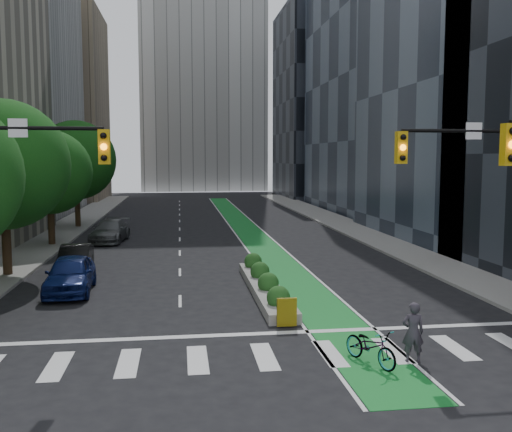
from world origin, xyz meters
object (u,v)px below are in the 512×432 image
object	(u,v)px
bicycle	(371,346)
cyclist	(413,332)
parked_car_left_mid	(75,259)
parked_car_left_far	(110,231)
median_planter	(265,284)
parked_car_left_near	(70,274)

from	to	relation	value
bicycle	cyclist	distance (m)	1.31
parked_car_left_mid	parked_car_left_far	xyz separation A→B (m)	(0.48, 10.82, 0.05)
parked_car_left_far	cyclist	bearing A→B (deg)	-59.34
median_planter	parked_car_left_far	world-z (taller)	parked_car_left_far
median_planter	cyclist	size ratio (longest dim) A/B	5.77
cyclist	parked_car_left_mid	xyz separation A→B (m)	(-12.05, 14.69, -0.18)
parked_car_left_far	median_planter	bearing A→B (deg)	-56.25
bicycle	cyclist	world-z (taller)	cyclist
cyclist	parked_car_left_far	world-z (taller)	cyclist
parked_car_left_near	median_planter	bearing A→B (deg)	-10.01
parked_car_left_near	parked_car_left_far	size ratio (longest dim) A/B	0.92
bicycle	cyclist	bearing A→B (deg)	-24.72
cyclist	parked_car_left_far	bearing A→B (deg)	-57.05
bicycle	parked_car_left_far	bearing A→B (deg)	87.28
bicycle	parked_car_left_far	world-z (taller)	parked_car_left_far
median_planter	parked_car_left_mid	distance (m)	10.67
cyclist	parked_car_left_mid	world-z (taller)	cyclist
bicycle	cyclist	size ratio (longest dim) A/B	1.13
parked_car_left_near	parked_car_left_far	distance (m)	15.34
cyclist	parked_car_left_far	distance (m)	28.01
parked_car_left_mid	bicycle	bearing A→B (deg)	-56.89
parked_car_left_mid	median_planter	bearing A→B (deg)	-35.17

